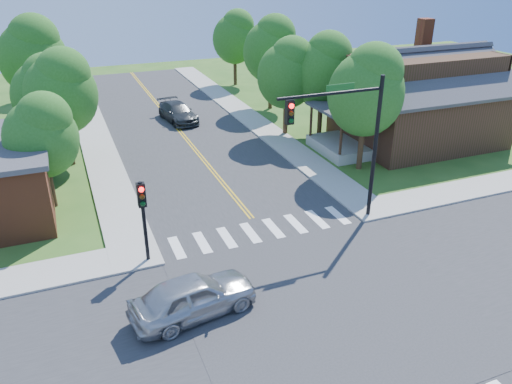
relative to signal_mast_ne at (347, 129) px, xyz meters
name	(u,v)px	position (x,y,z in m)	size (l,w,h in m)	color
ground	(325,307)	(-3.91, -5.59, -4.85)	(100.00, 100.00, 0.00)	#2D571B
road_ns	(325,307)	(-3.91, -5.59, -4.83)	(10.00, 90.00, 0.04)	#2D2D30
road_ew	(325,306)	(-3.91, -5.59, -4.83)	(90.00, 10.00, 0.04)	#2D2D30
intersection_patch	(325,307)	(-3.91, -5.59, -4.85)	(10.20, 10.20, 0.06)	#2D2D30
sidewalk_ne	(407,132)	(11.90, 10.23, -4.78)	(40.00, 40.00, 0.14)	#9E9B93
crosswalk_north	(262,230)	(-3.91, 0.61, -4.80)	(8.85, 2.00, 0.01)	white
centerline	(325,306)	(-3.91, -5.59, -4.80)	(0.30, 90.00, 0.01)	gold
signal_mast_ne	(347,129)	(0.00, 0.00, 0.00)	(5.30, 0.42, 7.20)	black
signal_pole_nw	(143,207)	(-9.51, -0.01, -2.19)	(0.34, 0.42, 3.80)	black
house_ne	(419,95)	(11.19, 8.65, -1.52)	(13.05, 8.80, 7.11)	#302211
tree_e_a	(368,88)	(4.80, 5.56, 0.21)	(4.54, 4.32, 7.73)	#382314
tree_e_b	(324,68)	(5.51, 12.08, 0.08)	(4.43, 4.21, 7.53)	#382314
tree_e_c	(272,47)	(5.05, 20.13, 0.31)	(4.64, 4.41, 7.88)	#382314
tree_e_d	(235,36)	(5.22, 29.57, 0.03)	(4.38, 4.16, 7.45)	#382314
tree_w_a	(42,134)	(-13.05, 7.17, -0.80)	(3.64, 3.46, 6.18)	#382314
tree_w_b	(47,92)	(-12.64, 14.01, -0.33)	(4.06, 3.86, 6.91)	#382314
tree_w_c	(33,54)	(-13.22, 22.32, 0.65)	(4.94, 4.69, 8.40)	#382314
tree_w_d	(45,53)	(-12.55, 31.08, -0.79)	(3.65, 3.46, 6.20)	#382314
tree_house	(288,71)	(3.26, 13.19, -0.17)	(4.21, 4.00, 7.15)	#382314
tree_bldg	(62,89)	(-11.77, 13.00, -0.03)	(4.33, 4.11, 7.35)	#382314
car_silver	(193,297)	(-8.61, -4.17, -4.05)	(4.95, 2.66, 1.60)	#ADB0B4
car_dgrey	(178,113)	(-3.38, 19.40, -4.13)	(2.65, 5.16, 1.43)	#323638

